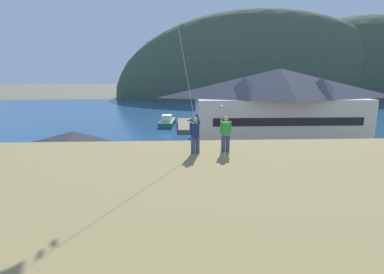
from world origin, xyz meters
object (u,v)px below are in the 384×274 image
at_px(storage_shed_near_lot, 75,157).
at_px(person_companion, 226,133).
at_px(parked_car_back_row_right, 216,191).
at_px(parking_light_pole, 221,130).
at_px(parked_car_mid_row_far, 163,168).
at_px(storage_shed_waterside, 207,125).
at_px(parked_car_back_row_left, 244,161).
at_px(parked_car_front_row_end, 10,193).
at_px(person_kite_flyer, 195,134).
at_px(parked_car_mid_row_center, 323,188).
at_px(wharf_dock, 186,125).
at_px(moored_boat_wharfside, 167,122).
at_px(parked_car_front_row_silver, 335,162).
at_px(parked_car_front_row_red, 125,193).
at_px(harbor_lodge, 279,103).

distance_m(storage_shed_near_lot, person_companion, 17.56).
xyz_separation_m(parked_car_back_row_right, parking_light_pole, (2.00, 11.11, 2.71)).
bearing_deg(parked_car_mid_row_far, parking_light_pole, 38.82).
height_order(storage_shed_near_lot, storage_shed_waterside, storage_shed_near_lot).
relative_size(storage_shed_near_lot, parked_car_back_row_left, 1.88).
distance_m(storage_shed_waterside, parking_light_pole, 13.34).
bearing_deg(parked_car_front_row_end, parking_light_pole, 31.60).
bearing_deg(parking_light_pole, person_kite_flyer, -102.18).
height_order(parked_car_front_row_end, parking_light_pole, parking_light_pole).
relative_size(parked_car_mid_row_center, parked_car_front_row_end, 0.98).
relative_size(storage_shed_near_lot, person_kite_flyer, 4.39).
relative_size(wharf_dock, parked_car_mid_row_far, 3.27).
height_order(parked_car_back_row_right, parking_light_pole, parking_light_pole).
distance_m(parked_car_back_row_left, person_companion, 16.93).
xyz_separation_m(storage_shed_waterside, moored_boat_wharfside, (-6.42, 12.69, -1.50)).
xyz_separation_m(parked_car_back_row_right, parked_car_front_row_silver, (12.98, 7.03, 0.00)).
height_order(wharf_dock, parked_car_front_row_red, parked_car_front_row_red).
bearing_deg(parking_light_pole, parked_car_mid_row_center, -59.96).
height_order(parked_car_front_row_end, person_companion, person_companion).
relative_size(parked_car_mid_row_center, person_kite_flyer, 2.29).
xyz_separation_m(moored_boat_wharfside, parked_car_back_row_left, (8.51, -29.21, 0.34)).
relative_size(parked_car_mid_row_center, person_companion, 2.45).
bearing_deg(parked_car_front_row_end, parked_car_back_row_left, 21.08).
bearing_deg(parked_car_mid_row_far, storage_shed_waterside, 71.71).
bearing_deg(parked_car_front_row_silver, parking_light_pole, 159.62).
bearing_deg(parked_car_front_row_end, storage_shed_near_lot, 54.30).
xyz_separation_m(parked_car_front_row_silver, person_companion, (-13.54, -14.44, 5.89)).
height_order(parked_car_front_row_silver, parked_car_front_row_end, same).
relative_size(storage_shed_near_lot, wharf_dock, 0.58).
distance_m(parked_car_back_row_right, parked_car_front_row_end, 15.42).
relative_size(harbor_lodge, parking_light_pole, 4.07).
xyz_separation_m(parked_car_back_row_right, person_companion, (-0.56, -7.41, 5.89)).
height_order(storage_shed_waterside, parked_car_front_row_end, storage_shed_waterside).
relative_size(storage_shed_waterside, parked_car_back_row_right, 1.19).
bearing_deg(parked_car_front_row_red, parked_car_front_row_silver, 19.55).
bearing_deg(parking_light_pole, parked_car_front_row_silver, -20.38).
height_order(parked_car_back_row_right, person_companion, person_companion).
relative_size(harbor_lodge, wharf_dock, 1.81).
height_order(parked_car_front_row_red, parking_light_pole, parking_light_pole).
distance_m(parked_car_front_row_silver, parked_car_front_row_end, 29.16).
distance_m(harbor_lodge, parked_car_mid_row_center, 23.29).
distance_m(storage_shed_waterside, parked_car_front_row_red, 25.89).
height_order(moored_boat_wharfside, person_kite_flyer, person_kite_flyer).
bearing_deg(harbor_lodge, parked_car_mid_row_center, -99.58).
relative_size(parked_car_mid_row_center, parking_light_pole, 0.68).
bearing_deg(parked_car_front_row_end, harbor_lodge, 38.80).
bearing_deg(moored_boat_wharfside, storage_shed_waterside, -63.15).
distance_m(storage_shed_waterside, moored_boat_wharfside, 14.30).
height_order(parked_car_back_row_right, parked_car_front_row_silver, same).
distance_m(storage_shed_near_lot, storage_shed_waterside, 23.65).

